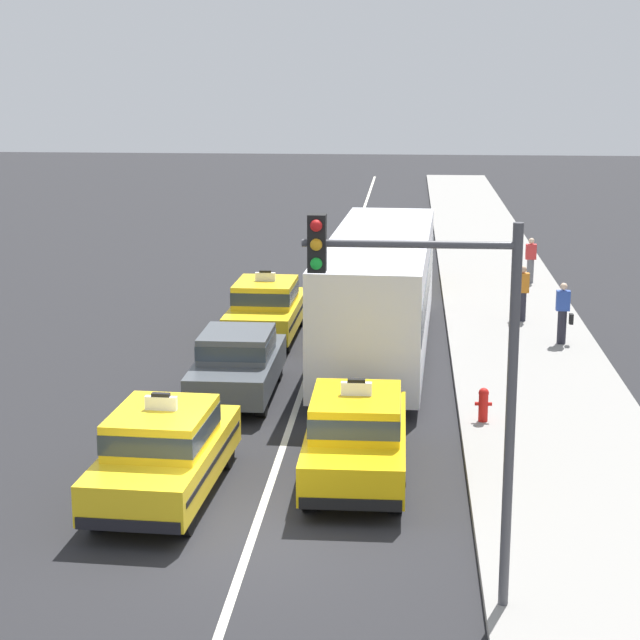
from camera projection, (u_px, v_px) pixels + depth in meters
The scene contains 14 objects.
ground_plane at pixel (253, 534), 17.78m from camera, with size 160.00×160.00×0.00m, color #232326.
lane_stripe_left_right at pixel (336, 291), 37.19m from camera, with size 0.14×80.00×0.01m, color silver.
sidewalk_curb at pixel (515, 325), 31.87m from camera, with size 4.00×90.00×0.15m, color gray.
taxi_left_nearest at pixel (164, 450), 19.12m from camera, with size 2.01×4.64×1.96m.
sedan_left_second at pixel (238, 362), 25.00m from camera, with size 1.78×4.31×1.58m.
taxi_left_third at pixel (266, 308), 30.47m from camera, with size 1.89×4.59×1.96m.
taxi_right_nearest at pixel (356, 434), 19.97m from camera, with size 1.85×4.57×1.96m.
bus_right_second at pixel (380, 288), 28.40m from camera, with size 2.95×11.29×3.22m.
taxi_right_third at pixel (386, 262), 37.63m from camera, with size 1.86×4.57×1.96m.
pedestrian_near_crosswalk at pixel (563, 313), 29.29m from camera, with size 0.47×0.24×1.67m.
pedestrian_mid_block at pixel (531, 260), 37.61m from camera, with size 0.36×0.24×1.56m.
pedestrian_by_storefront at pixel (522, 293), 31.94m from camera, with size 0.47×0.24×1.64m.
fire_hydrant at pixel (483, 403), 22.92m from camera, with size 0.36×0.22×0.73m.
traffic_light_pole at pixel (440, 348), 14.41m from camera, with size 2.87×0.33×5.58m.
Camera 1 is at (2.45, -16.38, 7.44)m, focal length 61.13 mm.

